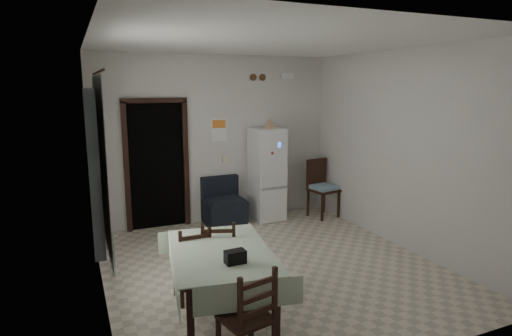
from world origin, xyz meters
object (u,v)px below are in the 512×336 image
at_px(navy_seat, 224,202).
at_px(dining_table, 222,286).
at_px(corner_chair, 324,189).
at_px(dining_chair_far_left, 192,262).
at_px(fridge, 267,174).
at_px(dining_chair_far_right, 219,257).
at_px(dining_chair_near_head, 246,317).

xyz_separation_m(navy_seat, dining_table, (-1.06, -2.95, -0.02)).
xyz_separation_m(corner_chair, dining_chair_far_left, (-3.02, -2.07, -0.09)).
xyz_separation_m(fridge, dining_chair_far_left, (-2.03, -2.37, -0.39)).
xyz_separation_m(navy_seat, corner_chair, (1.81, -0.30, 0.12)).
xyz_separation_m(dining_chair_far_left, dining_chair_far_right, (0.31, -0.03, 0.02)).
bearing_deg(navy_seat, dining_table, -110.90).
bearing_deg(dining_chair_far_right, dining_chair_near_head, 101.12).
distance_m(dining_table, dining_chair_near_head, 0.78).
bearing_deg(corner_chair, dining_table, -147.21).
bearing_deg(dining_chair_far_right, fridge, -105.59).
height_order(corner_chair, dining_table, corner_chair).
relative_size(fridge, dining_chair_far_right, 1.79).
relative_size(dining_chair_far_left, dining_chair_far_right, 0.95).
bearing_deg(dining_chair_near_head, corner_chair, -142.99).
relative_size(corner_chair, dining_table, 0.72).
distance_m(fridge, dining_chair_far_right, 2.98).
distance_m(corner_chair, dining_chair_far_right, 3.43).
distance_m(fridge, navy_seat, 0.92).
distance_m(navy_seat, dining_chair_near_head, 3.88).
bearing_deg(corner_chair, dining_chair_far_left, -155.44).
relative_size(fridge, dining_chair_far_left, 1.88).
bearing_deg(dining_table, dining_chair_far_left, 113.87).
relative_size(corner_chair, dining_chair_far_left, 1.21).
bearing_deg(dining_chair_far_left, dining_table, 104.81).
height_order(dining_chair_far_left, dining_chair_far_right, dining_chair_far_right).
bearing_deg(navy_seat, corner_chair, -10.65).
bearing_deg(navy_seat, dining_chair_far_left, -118.18).
distance_m(corner_chair, dining_chair_near_head, 4.49).
height_order(corner_chair, dining_chair_near_head, corner_chair).
xyz_separation_m(navy_seat, dining_chair_near_head, (-1.11, -3.72, 0.06)).
relative_size(corner_chair, dining_chair_far_right, 1.15).
height_order(fridge, dining_chair_far_left, fridge).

